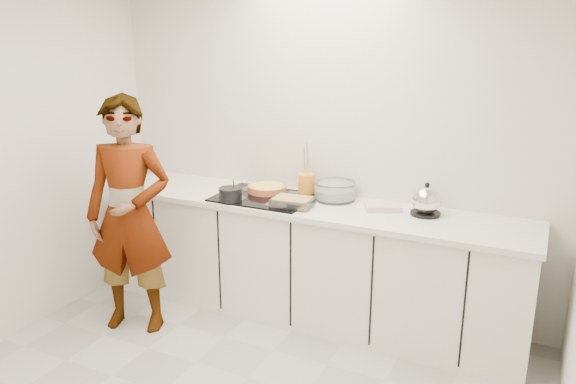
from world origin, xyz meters
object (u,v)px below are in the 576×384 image
at_px(saucepan, 230,194).
at_px(utensil_crock, 306,184).
at_px(tart_dish, 267,188).
at_px(hob, 264,197).
at_px(baking_dish, 292,201).
at_px(kettle, 426,201).
at_px(mixing_bowl, 335,191).
at_px(cook, 129,216).

bearing_deg(saucepan, utensil_crock, 45.82).
distance_m(tart_dish, utensil_crock, 0.31).
height_order(hob, saucepan, saucepan).
bearing_deg(tart_dish, baking_dish, -35.39).
bearing_deg(kettle, mixing_bowl, 174.71).
bearing_deg(saucepan, mixing_bowl, 30.02).
height_order(kettle, utensil_crock, kettle).
bearing_deg(mixing_bowl, cook, -145.32).
bearing_deg(tart_dish, mixing_bowl, 7.11).
relative_size(tart_dish, kettle, 1.35).
relative_size(baking_dish, cook, 0.18).
bearing_deg(cook, utensil_crock, 24.30).
bearing_deg(saucepan, tart_dish, 66.95).
xyz_separation_m(saucepan, baking_dish, (0.47, 0.09, -0.02)).
relative_size(saucepan, mixing_bowl, 0.57).
relative_size(baking_dish, kettle, 1.14).
relative_size(saucepan, baking_dish, 0.68).
bearing_deg(tart_dish, hob, -72.03).
distance_m(tart_dish, baking_dish, 0.40).
bearing_deg(kettle, hob, -174.06).
relative_size(tart_dish, saucepan, 1.74).
height_order(saucepan, mixing_bowl, saucepan).
xyz_separation_m(hob, mixing_bowl, (0.50, 0.19, 0.06)).
xyz_separation_m(tart_dish, baking_dish, (0.33, -0.23, 0.00)).
xyz_separation_m(mixing_bowl, cook, (-1.24, -0.85, -0.11)).
height_order(tart_dish, mixing_bowl, mixing_bowl).
bearing_deg(kettle, cook, -157.68).
bearing_deg(baking_dish, mixing_bowl, 54.97).
bearing_deg(utensil_crock, cook, -137.54).
bearing_deg(hob, tart_dish, 107.97).
distance_m(mixing_bowl, cook, 1.51).
relative_size(tart_dish, utensil_crock, 2.25).
bearing_deg(cook, kettle, 4.15).
xyz_separation_m(hob, saucepan, (-0.18, -0.20, 0.05)).
bearing_deg(tart_dish, saucepan, -113.05).
distance_m(baking_dish, kettle, 0.93).
relative_size(utensil_crock, cook, 0.09).
xyz_separation_m(baking_dish, kettle, (0.90, 0.24, 0.05)).
bearing_deg(mixing_bowl, kettle, -5.29).
relative_size(baking_dish, mixing_bowl, 0.84).
height_order(saucepan, utensil_crock, saucepan).
height_order(kettle, cook, cook).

